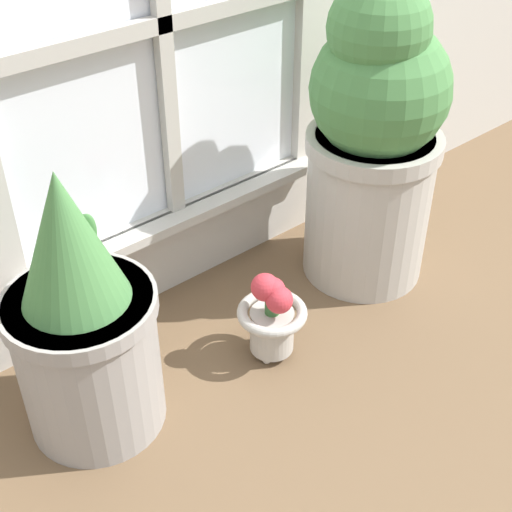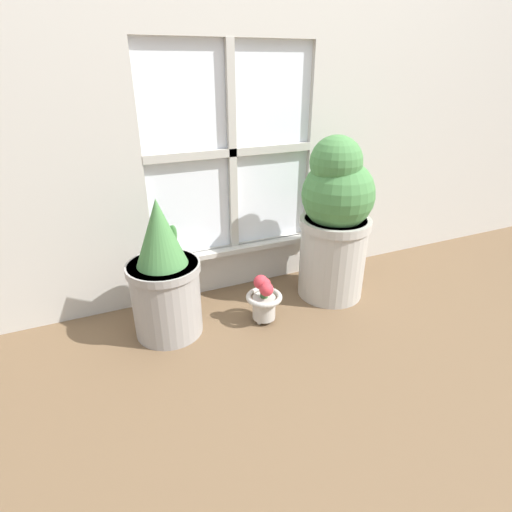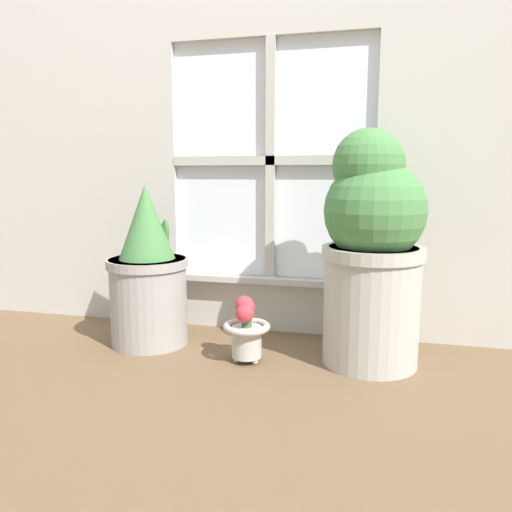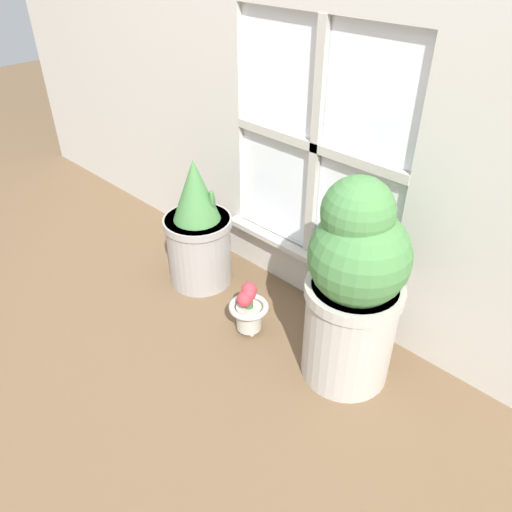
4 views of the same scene
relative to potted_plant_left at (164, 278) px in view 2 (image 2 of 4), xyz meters
name	(u,v)px [view 2 (image 2 of 4)]	position (x,y,z in m)	size (l,w,h in m)	color
ground_plane	(278,339)	(0.40, -0.24, -0.26)	(10.00, 10.00, 0.00)	brown
wall_with_window	(227,0)	(0.40, 0.28, 1.01)	(4.40, 0.10, 2.50)	beige
potted_plant_left	(164,278)	(0.00, 0.00, 0.00)	(0.30, 0.30, 0.60)	#9E9993
potted_plant_right	(335,220)	(0.80, 0.00, 0.13)	(0.33, 0.33, 0.78)	#B7B2A8
flower_vase	(264,298)	(0.40, -0.10, -0.14)	(0.16, 0.16, 0.23)	#BCB7AD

